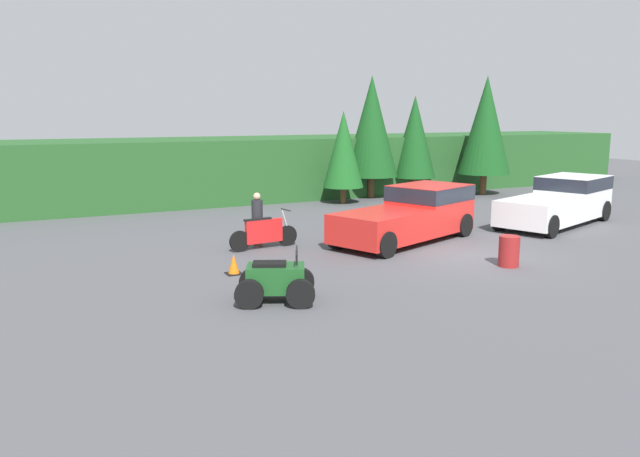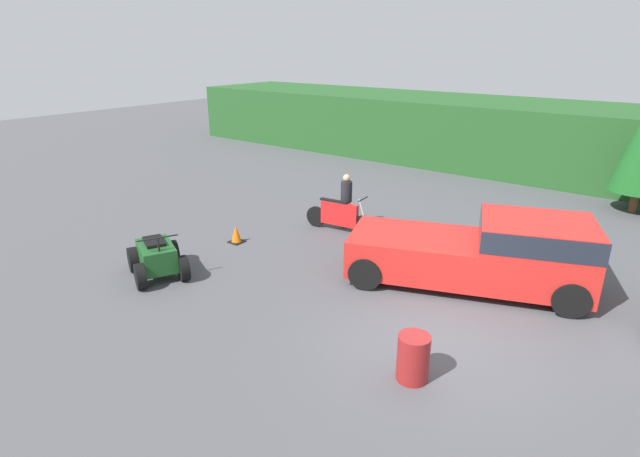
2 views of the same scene
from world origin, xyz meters
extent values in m
plane|color=#4C4C51|center=(0.00, 0.00, 0.00)|extent=(80.00, 80.00, 0.00)
cube|color=#235123|center=(0.00, 16.00, 1.53)|extent=(44.00, 6.00, 3.06)
cylinder|color=brown|center=(1.91, 11.73, 0.40)|extent=(0.27, 0.27, 0.80)
cube|color=red|center=(0.76, 3.24, 1.02)|extent=(3.11, 2.87, 1.59)
cube|color=#1E232D|center=(0.76, 3.24, 1.54)|extent=(3.14, 2.89, 0.51)
cube|color=red|center=(-1.88, 2.26, 0.70)|extent=(3.64, 3.06, 0.95)
cylinder|color=black|center=(1.11, 4.41, 0.41)|extent=(0.86, 0.55, 0.82)
cylinder|color=black|center=(1.79, 2.59, 0.41)|extent=(0.86, 0.55, 0.82)
cylinder|color=black|center=(-3.18, 2.81, 0.41)|extent=(0.86, 0.55, 0.82)
cylinder|color=black|center=(-2.49, 0.99, 0.41)|extent=(0.86, 0.55, 0.82)
cylinder|color=black|center=(-4.43, 3.94, 0.34)|extent=(0.68, 0.17, 0.67)
cylinder|color=black|center=(-6.15, 3.75, 0.34)|extent=(0.68, 0.17, 0.67)
cube|color=red|center=(-5.29, 3.85, 0.58)|extent=(1.29, 0.30, 0.75)
cylinder|color=#B7B7BC|center=(-4.48, 3.94, 0.77)|extent=(0.32, 0.08, 0.84)
cylinder|color=black|center=(-4.48, 3.94, 1.20)|extent=(0.10, 0.60, 0.04)
cube|color=black|center=(-5.50, 3.82, 0.98)|extent=(0.95, 0.24, 0.06)
cylinder|color=black|center=(-6.41, -1.40, 0.33)|extent=(0.68, 0.47, 0.65)
cylinder|color=black|center=(-6.85, -2.34, 0.33)|extent=(0.68, 0.47, 0.65)
cylinder|color=black|center=(-7.45, -0.91, 0.33)|extent=(0.68, 0.47, 0.65)
cylinder|color=black|center=(-7.90, -1.86, 0.33)|extent=(0.68, 0.47, 0.65)
cube|color=#194C1E|center=(-7.15, -1.63, 0.55)|extent=(1.54, 1.29, 0.61)
cylinder|color=black|center=(-6.71, -1.83, 1.03)|extent=(0.07, 0.07, 0.35)
cylinder|color=black|center=(-6.71, -1.83, 1.21)|extent=(0.45, 0.90, 0.04)
cube|color=black|center=(-7.28, -1.57, 0.90)|extent=(0.89, 0.74, 0.08)
cylinder|color=brown|center=(-5.36, 4.39, 0.44)|extent=(0.21, 0.21, 0.88)
cylinder|color=brown|center=(-5.32, 4.20, 0.44)|extent=(0.21, 0.21, 0.88)
cylinder|color=#232328|center=(-5.34, 4.30, 1.20)|extent=(0.42, 0.42, 0.66)
sphere|color=tan|center=(-5.34, 4.30, 1.65)|extent=(0.27, 0.27, 0.24)
cube|color=black|center=(-7.22, 1.19, 0.01)|extent=(0.42, 0.42, 0.03)
cone|color=orange|center=(-7.22, 1.19, 0.28)|extent=(0.32, 0.32, 0.55)
cylinder|color=maroon|center=(0.07, -1.47, 0.44)|extent=(0.58, 0.58, 0.88)
camera|label=1|loc=(-12.46, -14.52, 4.29)|focal=35.00mm
camera|label=2|loc=(3.28, -8.41, 5.68)|focal=28.00mm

